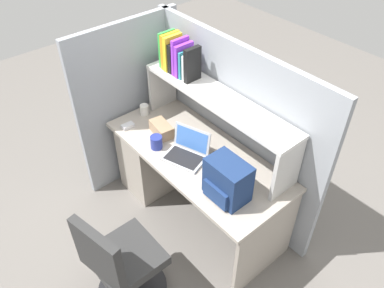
# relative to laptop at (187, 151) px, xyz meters

# --- Properties ---
(ground_plane) EXTENTS (8.00, 8.00, 0.00)m
(ground_plane) POSITION_rel_laptop_xyz_m (0.02, 0.08, -0.78)
(ground_plane) COLOR slate
(desk) EXTENTS (1.60, 0.70, 0.73)m
(desk) POSITION_rel_laptop_xyz_m (-0.37, 0.08, -0.38)
(desk) COLOR #AAA093
(desk) RESTS_ON ground_plane
(cubicle_partition_rear) EXTENTS (1.84, 0.05, 1.55)m
(cubicle_partition_rear) POSITION_rel_laptop_xyz_m (0.02, 0.46, -0.01)
(cubicle_partition_rear) COLOR gray
(cubicle_partition_rear) RESTS_ON ground_plane
(cubicle_partition_left) EXTENTS (0.05, 1.06, 1.55)m
(cubicle_partition_left) POSITION_rel_laptop_xyz_m (-0.83, 0.03, -0.01)
(cubicle_partition_left) COLOR gray
(cubicle_partition_left) RESTS_ON ground_plane
(overhead_hutch) EXTENTS (1.44, 0.28, 0.45)m
(overhead_hutch) POSITION_rel_laptop_xyz_m (0.02, 0.28, 0.30)
(overhead_hutch) COLOR beige
(overhead_hutch) RESTS_ON desk
(reference_books_on_shelf) EXTENTS (0.35, 0.18, 0.30)m
(reference_books_on_shelf) POSITION_rel_laptop_xyz_m (-0.43, 0.28, 0.53)
(reference_books_on_shelf) COLOR green
(reference_books_on_shelf) RESTS_ON overhead_hutch
(laptop) EXTENTS (0.37, 0.34, 0.22)m
(laptop) POSITION_rel_laptop_xyz_m (0.00, 0.00, 0.00)
(laptop) COLOR #B7BABF
(laptop) RESTS_ON desk
(backpack) EXTENTS (0.30, 0.23, 0.30)m
(backpack) POSITION_rel_laptop_xyz_m (0.49, -0.06, 0.10)
(backpack) COLOR navy
(backpack) RESTS_ON desk
(computer_mouse) EXTENTS (0.07, 0.11, 0.03)m
(computer_mouse) POSITION_rel_laptop_xyz_m (-0.60, -0.15, -0.03)
(computer_mouse) COLOR silver
(computer_mouse) RESTS_ON desk
(paper_cup) EXTENTS (0.08, 0.08, 0.10)m
(paper_cup) POSITION_rel_laptop_xyz_m (-0.67, 0.06, -0.00)
(paper_cup) COLOR white
(paper_cup) RESTS_ON desk
(tissue_box) EXTENTS (0.23, 0.15, 0.10)m
(tissue_box) POSITION_rel_laptop_xyz_m (-0.35, 0.01, -0.00)
(tissue_box) COLOR #9E7F60
(tissue_box) RESTS_ON desk
(snack_canister) EXTENTS (0.10, 0.10, 0.11)m
(snack_canister) POSITION_rel_laptop_xyz_m (-0.24, -0.12, 0.00)
(snack_canister) COLOR navy
(snack_canister) RESTS_ON desk
(office_chair) EXTENTS (0.52, 0.52, 0.93)m
(office_chair) POSITION_rel_laptop_xyz_m (0.30, -0.84, -0.39)
(office_chair) COLOR black
(office_chair) RESTS_ON ground_plane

